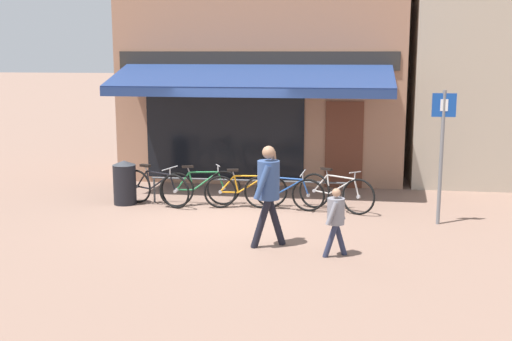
{
  "coord_description": "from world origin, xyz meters",
  "views": [
    {
      "loc": [
        2.54,
        -12.28,
        3.28
      ],
      "look_at": [
        0.83,
        -0.48,
        1.05
      ],
      "focal_mm": 45.0,
      "sensor_mm": 36.0,
      "label": 1
    }
  ],
  "objects": [
    {
      "name": "bicycle_orange",
      "position": [
        0.41,
        0.8,
        0.38
      ],
      "size": [
        1.75,
        0.58,
        0.84
      ],
      "rotation": [
        -0.03,
        0.0,
        0.21
      ],
      "color": "black",
      "rests_on": "ground_plane"
    },
    {
      "name": "shop_front",
      "position": [
        0.3,
        4.61,
        3.13
      ],
      "size": [
        7.13,
        4.86,
        6.27
      ],
      "color": "#9E7056",
      "rests_on": "ground_plane"
    },
    {
      "name": "pedestrian_child",
      "position": [
        2.37,
        -2.22,
        0.68
      ],
      "size": [
        0.4,
        0.46,
        1.14
      ],
      "rotation": [
        0.0,
        0.0,
        0.01
      ],
      "color": "#282D47",
      "rests_on": "ground_plane"
    },
    {
      "name": "bicycle_black",
      "position": [
        -1.52,
        0.7,
        0.4
      ],
      "size": [
        1.66,
        0.77,
        0.88
      ],
      "rotation": [
        0.03,
        0.0,
        -0.38
      ],
      "color": "black",
      "rests_on": "ground_plane"
    },
    {
      "name": "bicycle_silver",
      "position": [
        2.31,
        0.79,
        0.39
      ],
      "size": [
        1.63,
        0.88,
        0.89
      ],
      "rotation": [
        -0.1,
        0.0,
        -0.46
      ],
      "color": "black",
      "rests_on": "ground_plane"
    },
    {
      "name": "bicycle_blue",
      "position": [
        1.24,
        0.69,
        0.38
      ],
      "size": [
        1.73,
        0.52,
        0.85
      ],
      "rotation": [
        0.08,
        0.0,
        -0.12
      ],
      "color": "black",
      "rests_on": "ground_plane"
    },
    {
      "name": "bike_rack_rail",
      "position": [
        0.42,
        0.99,
        0.48
      ],
      "size": [
        4.22,
        0.04,
        0.57
      ],
      "color": "#47494F",
      "rests_on": "ground_plane"
    },
    {
      "name": "bicycle_green",
      "position": [
        -0.58,
        0.83,
        0.4
      ],
      "size": [
        1.69,
        0.77,
        0.9
      ],
      "rotation": [
        -0.1,
        0.0,
        0.34
      ],
      "color": "black",
      "rests_on": "ground_plane"
    },
    {
      "name": "parking_sign",
      "position": [
        4.29,
        0.04,
        1.56
      ],
      "size": [
        0.44,
        0.07,
        2.57
      ],
      "color": "slate",
      "rests_on": "ground_plane"
    },
    {
      "name": "litter_bin",
      "position": [
        -2.23,
        0.75,
        0.48
      ],
      "size": [
        0.5,
        0.5,
        0.96
      ],
      "color": "black",
      "rests_on": "ground_plane"
    },
    {
      "name": "ground_plane",
      "position": [
        0.0,
        0.0,
        0.0
      ],
      "size": [
        160.0,
        160.0,
        0.0
      ],
      "primitive_type": "plane",
      "color": "#846656"
    },
    {
      "name": "pedestrian_adult",
      "position": [
        1.23,
        -1.83,
        1.06
      ],
      "size": [
        0.59,
        0.66,
        1.74
      ],
      "rotation": [
        0.0,
        0.0,
        0.08
      ],
      "color": "black",
      "rests_on": "ground_plane"
    }
  ]
}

